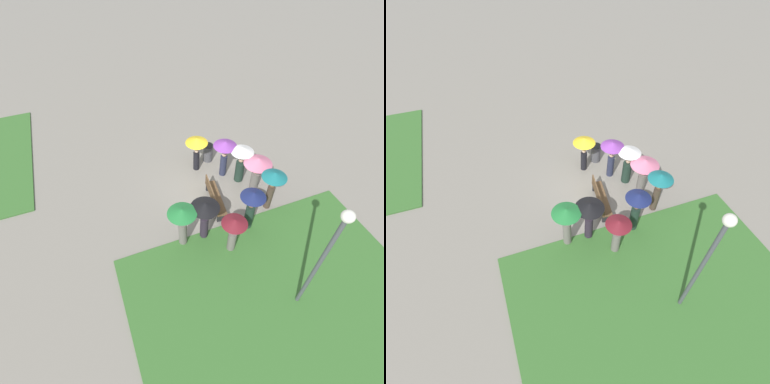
% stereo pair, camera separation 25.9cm
% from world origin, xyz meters
% --- Properties ---
extents(ground_plane, '(90.00, 90.00, 0.00)m').
position_xyz_m(ground_plane, '(0.00, 0.00, 0.00)').
color(ground_plane, gray).
extents(lawn_patch_near, '(6.75, 9.57, 0.06)m').
position_xyz_m(lawn_patch_near, '(-5.78, -0.05, 0.03)').
color(lawn_patch_near, '#386B2D').
rests_on(lawn_patch_near, ground_plane).
extents(park_bench, '(2.00, 0.71, 0.90)m').
position_xyz_m(park_bench, '(-1.25, 0.23, 0.48)').
color(park_bench, brown).
rests_on(park_bench, ground_plane).
extents(lamp_post, '(0.32, 0.32, 4.63)m').
position_xyz_m(lamp_post, '(-6.03, -0.62, 2.95)').
color(lamp_post, '#474C51').
rests_on(lamp_post, ground_plane).
extents(trash_bin, '(0.49, 0.49, 0.90)m').
position_xyz_m(trash_bin, '(1.50, -0.68, 0.45)').
color(trash_bin, '#4C4C51').
rests_on(trash_bin, ground_plane).
extents(crowd_person_purple, '(1.03, 1.03, 1.87)m').
position_xyz_m(crowd_person_purple, '(0.34, -0.93, 1.38)').
color(crowd_person_purple, '#282D47').
rests_on(crowd_person_purple, ground_plane).
extents(crowd_person_pink, '(1.18, 1.18, 1.82)m').
position_xyz_m(crowd_person_pink, '(-1.07, -1.74, 1.38)').
color(crowd_person_pink, slate).
rests_on(crowd_person_pink, ground_plane).
extents(crowd_person_black, '(1.06, 1.06, 1.95)m').
position_xyz_m(crowd_person_black, '(-2.55, 1.24, 1.46)').
color(crowd_person_black, '#2D2333').
rests_on(crowd_person_black, ground_plane).
extents(crowd_person_yellow, '(1.00, 1.00, 1.76)m').
position_xyz_m(crowd_person_yellow, '(1.13, 0.07, 1.35)').
color(crowd_person_yellow, black).
rests_on(crowd_person_yellow, ground_plane).
extents(crowd_person_teal, '(0.99, 0.99, 1.96)m').
position_xyz_m(crowd_person_teal, '(-2.14, -1.81, 1.48)').
color(crowd_person_teal, '#47382D').
rests_on(crowd_person_teal, ground_plane).
extents(crowd_person_green, '(1.04, 1.04, 1.96)m').
position_xyz_m(crowd_person_green, '(-2.54, 2.09, 1.44)').
color(crowd_person_green, slate).
rests_on(crowd_person_green, ground_plane).
extents(crowd_person_navy, '(0.94, 0.94, 1.97)m').
position_xyz_m(crowd_person_navy, '(-2.76, -0.54, 1.34)').
color(crowd_person_navy, '#1E3328').
rests_on(crowd_person_navy, ground_plane).
extents(crowd_person_white, '(0.99, 0.99, 1.85)m').
position_xyz_m(crowd_person_white, '(-0.26, -1.45, 1.21)').
color(crowd_person_white, '#1E3328').
rests_on(crowd_person_white, ground_plane).
extents(crowd_person_maroon, '(0.91, 0.91, 1.76)m').
position_xyz_m(crowd_person_maroon, '(-3.45, 0.53, 1.25)').
color(crowd_person_maroon, slate).
rests_on(crowd_person_maroon, ground_plane).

